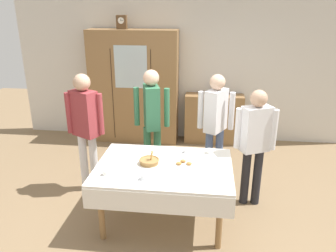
% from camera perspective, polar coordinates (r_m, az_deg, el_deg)
% --- Properties ---
extents(ground_plane, '(12.00, 12.00, 0.00)m').
position_cam_1_polar(ground_plane, '(4.50, -0.31, -14.24)').
color(ground_plane, '#846B4C').
rests_on(ground_plane, ground).
extents(back_wall, '(6.40, 0.10, 2.70)m').
position_cam_1_polar(back_wall, '(6.46, 2.62, 9.57)').
color(back_wall, silver).
rests_on(back_wall, ground).
extents(dining_table, '(1.59, 1.13, 0.76)m').
position_cam_1_polar(dining_table, '(3.96, -0.76, -8.29)').
color(dining_table, olive).
rests_on(dining_table, ground).
extents(wall_cabinet, '(1.64, 0.46, 2.11)m').
position_cam_1_polar(wall_cabinet, '(6.36, -5.79, 6.62)').
color(wall_cabinet, olive).
rests_on(wall_cabinet, ground).
extents(mantel_clock, '(0.18, 0.11, 0.24)m').
position_cam_1_polar(mantel_clock, '(6.23, -7.92, 17.20)').
color(mantel_clock, brown).
rests_on(mantel_clock, wall_cabinet).
extents(bookshelf_low, '(1.09, 0.35, 0.94)m').
position_cam_1_polar(bookshelf_low, '(6.43, 7.80, 1.23)').
color(bookshelf_low, olive).
rests_on(bookshelf_low, ground).
extents(book_stack, '(0.17, 0.22, 0.10)m').
position_cam_1_polar(book_stack, '(6.28, 8.02, 5.73)').
color(book_stack, '#664C7A').
rests_on(book_stack, bookshelf_low).
extents(tea_cup_far_left, '(0.13, 0.13, 0.06)m').
position_cam_1_polar(tea_cup_far_left, '(4.26, 7.10, -4.37)').
color(tea_cup_far_left, white).
rests_on(tea_cup_far_left, dining_table).
extents(tea_cup_near_left, '(0.13, 0.13, 0.06)m').
position_cam_1_polar(tea_cup_near_left, '(4.26, 3.24, -4.26)').
color(tea_cup_near_left, white).
rests_on(tea_cup_near_left, dining_table).
extents(tea_cup_center, '(0.13, 0.13, 0.06)m').
position_cam_1_polar(tea_cup_center, '(3.65, -4.16, -8.74)').
color(tea_cup_center, white).
rests_on(tea_cup_center, dining_table).
extents(tea_cup_near_right, '(0.13, 0.13, 0.06)m').
position_cam_1_polar(tea_cup_near_right, '(3.78, -10.56, -7.92)').
color(tea_cup_near_right, white).
rests_on(tea_cup_near_right, dining_table).
extents(bread_basket, '(0.24, 0.24, 0.16)m').
position_cam_1_polar(bread_basket, '(3.98, -3.21, -5.98)').
color(bread_basket, '#9E7542').
rests_on(bread_basket, dining_table).
extents(pastry_plate, '(0.28, 0.28, 0.05)m').
position_cam_1_polar(pastry_plate, '(3.95, 2.72, -6.57)').
color(pastry_plate, white).
rests_on(pastry_plate, dining_table).
extents(spoon_back_edge, '(0.12, 0.02, 0.01)m').
position_cam_1_polar(spoon_back_edge, '(4.34, -5.09, -4.18)').
color(spoon_back_edge, silver).
rests_on(spoon_back_edge, dining_table).
extents(spoon_far_right, '(0.12, 0.02, 0.01)m').
position_cam_1_polar(spoon_far_right, '(3.74, 8.11, -8.51)').
color(spoon_far_right, silver).
rests_on(spoon_far_right, dining_table).
extents(spoon_mid_right, '(0.12, 0.02, 0.01)m').
position_cam_1_polar(spoon_mid_right, '(3.56, 5.71, -10.05)').
color(spoon_mid_right, silver).
rests_on(spoon_mid_right, dining_table).
extents(person_beside_shelf, '(0.52, 0.41, 1.63)m').
position_cam_1_polar(person_beside_shelf, '(4.84, 8.14, 1.30)').
color(person_beside_shelf, slate).
rests_on(person_beside_shelf, ground).
extents(person_behind_table_right, '(0.52, 0.35, 1.69)m').
position_cam_1_polar(person_behind_table_right, '(4.67, -13.97, 0.72)').
color(person_behind_table_right, silver).
rests_on(person_behind_table_right, ground).
extents(person_near_right_end, '(0.52, 0.40, 1.69)m').
position_cam_1_polar(person_near_right_end, '(4.83, -2.79, 1.92)').
color(person_near_right_end, '#33704C').
rests_on(person_near_right_end, ground).
extents(person_behind_table_left, '(0.52, 0.34, 1.57)m').
position_cam_1_polar(person_behind_table_left, '(4.36, 14.66, -1.96)').
color(person_behind_table_left, '#232328').
rests_on(person_behind_table_left, ground).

